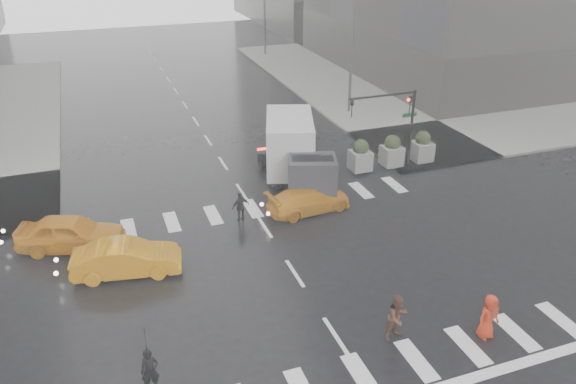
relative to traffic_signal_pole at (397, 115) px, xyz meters
name	(u,v)px	position (x,y,z in m)	size (l,w,h in m)	color
ground	(295,273)	(-9.01, -8.01, -3.22)	(120.00, 120.00, 0.00)	black
sidewalk_ne	(451,102)	(10.49, 9.49, -3.14)	(35.00, 35.00, 0.15)	slate
road_markings	(295,273)	(-9.01, -8.01, -3.21)	(18.00, 48.00, 0.01)	silver
traffic_signal_pole	(397,115)	(0.00, 0.00, 0.00)	(4.45, 0.42, 4.50)	black
street_lamp_near	(350,45)	(1.86, 9.99, 1.73)	(2.15, 0.22, 9.00)	#59595B
street_lamp_far	(263,6)	(1.86, 29.99, 1.73)	(2.15, 0.22, 9.00)	#59595B
planter_west	(360,156)	(-2.01, 0.19, -2.23)	(1.10, 1.10, 1.80)	slate
planter_mid	(392,151)	(-0.01, 0.19, -2.23)	(1.10, 1.10, 1.80)	slate
planter_east	(422,147)	(1.99, 0.19, -2.23)	(1.10, 1.10, 1.80)	slate
pedestrian_black	(147,348)	(-15.30, -12.34, -1.56)	(1.00, 1.02, 2.43)	black
pedestrian_brown	(398,317)	(-7.09, -12.78, -2.36)	(0.84, 0.65, 1.72)	#4C2A1B
pedestrian_orange	(488,316)	(-4.15, -13.80, -2.37)	(0.88, 0.63, 1.68)	red
pedestrian_far_a	(241,207)	(-9.86, -3.01, -2.46)	(0.88, 0.54, 1.51)	black
pedestrian_far_b	(274,173)	(-7.18, -0.06, -2.39)	(1.07, 0.59, 1.65)	black
taxi_front	(71,233)	(-17.44, -2.90, -2.45)	(1.82, 4.52, 1.54)	orange
taxi_mid	(127,259)	(-15.36, -5.68, -2.51)	(1.50, 4.29, 1.41)	orange
taxi_rear	(309,200)	(-6.47, -3.18, -2.60)	(1.72, 3.73, 1.23)	orange
box_truck	(295,152)	(-6.01, -0.06, -1.37)	(2.45, 6.52, 3.47)	#BCBCBE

